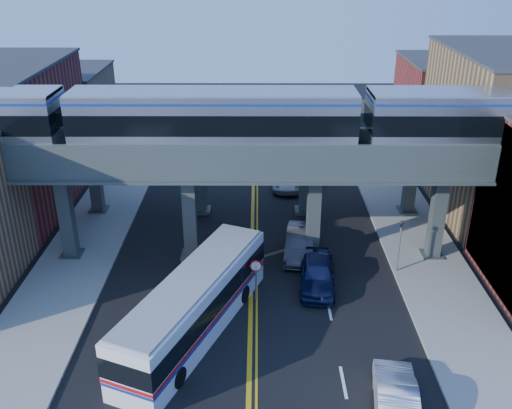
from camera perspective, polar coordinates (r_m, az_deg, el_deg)
ground at (r=31.55m, az=-0.58°, el=-12.47°), size 120.00×120.00×0.00m
sidewalk_west at (r=41.68m, az=-16.44°, el=-3.51°), size 5.00×70.00×0.16m
sidewalk_east at (r=41.45m, az=15.74°, el=-3.58°), size 5.00×70.00×0.16m
building_west_b at (r=47.28m, az=-23.50°, el=5.94°), size 8.00×14.00×11.00m
building_west_c at (r=59.30m, az=-18.60°, el=8.68°), size 8.00×10.00×8.00m
building_east_b at (r=46.81m, az=23.10°, el=6.48°), size 8.00×14.00×12.00m
building_east_c at (r=58.92m, az=18.34°, el=9.12°), size 8.00×10.00×9.00m
mural_panel at (r=35.41m, az=23.74°, el=-1.38°), size 0.10×9.50×9.50m
elevated_viaduct_near at (r=35.46m, az=-0.46°, el=3.89°), size 52.00×3.60×7.40m
elevated_viaduct_far at (r=42.08m, az=-0.35°, el=7.27°), size 52.00×3.60×7.40m
transit_train at (r=34.61m, az=-4.28°, el=8.55°), size 52.61×3.30×3.86m
stop_sign at (r=33.04m, az=-0.00°, el=-6.89°), size 0.76×0.09×2.63m
traffic_signal at (r=36.44m, az=14.18°, el=-3.52°), size 0.15×0.18×4.10m
transit_bus at (r=30.70m, az=-6.19°, el=-9.96°), size 7.43×12.77×3.26m
car_lane_a at (r=34.92m, az=6.16°, el=-6.82°), size 2.56×5.44×1.80m
car_lane_b at (r=38.19m, az=4.42°, el=-3.85°), size 2.45×5.43×1.73m
car_lane_c at (r=49.01m, az=3.16°, el=2.70°), size 2.77×5.56×1.51m
car_lane_d at (r=50.84m, az=5.40°, el=3.45°), size 2.35×5.26×1.50m
car_parked_curb at (r=27.20m, az=13.80°, el=-18.24°), size 2.46×5.28×1.68m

